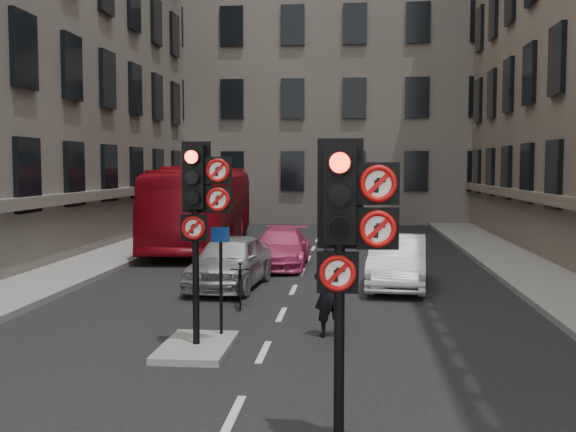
% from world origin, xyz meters
% --- Properties ---
extents(pavement_left, '(3.00, 50.00, 0.16)m').
position_xyz_m(pavement_left, '(-7.20, 12.00, 0.08)').
color(pavement_left, gray).
rests_on(pavement_left, ground).
extents(pavement_right, '(3.00, 50.00, 0.16)m').
position_xyz_m(pavement_right, '(7.20, 12.00, 0.08)').
color(pavement_right, gray).
rests_on(pavement_right, ground).
extents(centre_island, '(1.20, 2.00, 0.12)m').
position_xyz_m(centre_island, '(-1.20, 5.00, 0.06)').
color(centre_island, gray).
rests_on(centre_island, ground).
extents(building_far, '(30.00, 14.00, 20.00)m').
position_xyz_m(building_far, '(0.00, 38.00, 10.00)').
color(building_far, gray).
rests_on(building_far, ground).
extents(signal_near, '(0.91, 0.40, 3.58)m').
position_xyz_m(signal_near, '(1.49, 0.99, 2.58)').
color(signal_near, black).
rests_on(signal_near, ground).
extents(signal_far, '(0.91, 0.40, 3.58)m').
position_xyz_m(signal_far, '(-1.11, 4.99, 2.70)').
color(signal_far, black).
rests_on(signal_far, centre_island).
extents(car_silver, '(2.04, 4.31, 1.42)m').
position_xyz_m(car_silver, '(-1.73, 11.20, 0.71)').
color(car_silver, '#B4B8BC').
rests_on(car_silver, ground).
extents(car_white, '(1.86, 4.34, 1.39)m').
position_xyz_m(car_white, '(2.76, 11.71, 0.70)').
color(car_white, silver).
rests_on(car_white, ground).
extents(car_pink, '(1.72, 4.20, 1.22)m').
position_xyz_m(car_pink, '(-0.76, 15.06, 0.61)').
color(car_pink, '#CD3C74').
rests_on(car_pink, ground).
extents(bus_red, '(3.50, 11.86, 3.26)m').
position_xyz_m(bus_red, '(-4.50, 20.28, 1.63)').
color(bus_red, maroon).
rests_on(bus_red, ground).
extents(motorcycle, '(0.72, 1.67, 0.97)m').
position_xyz_m(motorcycle, '(-1.07, 8.92, 0.49)').
color(motorcycle, black).
rests_on(motorcycle, ground).
extents(motorcyclist, '(0.76, 0.65, 1.77)m').
position_xyz_m(motorcyclist, '(1.12, 6.21, 0.89)').
color(motorcyclist, black).
rests_on(motorcyclist, ground).
extents(info_sign, '(0.35, 0.11, 2.01)m').
position_xyz_m(info_sign, '(-0.90, 5.73, 1.42)').
color(info_sign, black).
rests_on(info_sign, centre_island).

